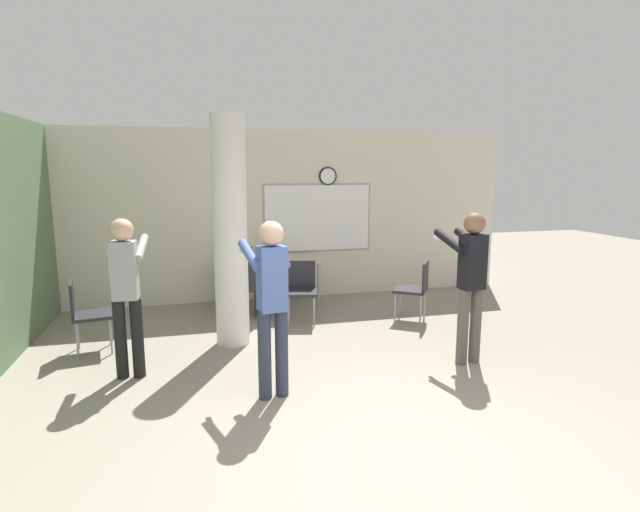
# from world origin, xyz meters

# --- Properties ---
(ground_plane) EXTENTS (24.00, 24.00, 0.00)m
(ground_plane) POSITION_xyz_m (0.00, 0.00, 0.00)
(ground_plane) COLOR gray
(wall_back) EXTENTS (8.00, 0.15, 2.80)m
(wall_back) POSITION_xyz_m (0.01, 5.06, 1.40)
(wall_back) COLOR beige
(wall_back) RESTS_ON ground_plane
(support_pillar) EXTENTS (0.41, 0.41, 2.80)m
(support_pillar) POSITION_xyz_m (-0.98, 2.92, 1.40)
(support_pillar) COLOR silver
(support_pillar) RESTS_ON ground_plane
(folding_table) EXTENTS (1.62, 0.76, 0.76)m
(folding_table) POSITION_xyz_m (-0.30, 4.51, 0.71)
(folding_table) COLOR beige
(folding_table) RESTS_ON ground_plane
(bottle_on_table) EXTENTS (0.07, 0.07, 0.23)m
(bottle_on_table) POSITION_xyz_m (-0.54, 4.49, 0.84)
(bottle_on_table) COLOR #1E6B2D
(bottle_on_table) RESTS_ON folding_table
(waste_bin) EXTENTS (0.25, 0.25, 0.38)m
(waste_bin) POSITION_xyz_m (-0.46, 3.97, 0.19)
(waste_bin) COLOR #38383D
(waste_bin) RESTS_ON ground_plane
(chair_by_left_wall) EXTENTS (0.51, 0.51, 0.87)m
(chair_by_left_wall) POSITION_xyz_m (-2.68, 3.01, 0.51)
(chair_by_left_wall) COLOR #232328
(chair_by_left_wall) RESTS_ON ground_plane
(chair_table_left) EXTENTS (0.56, 0.56, 0.87)m
(chair_table_left) POSITION_xyz_m (-0.63, 3.91, 0.51)
(chair_table_left) COLOR #232328
(chair_table_left) RESTS_ON ground_plane
(chair_table_front) EXTENTS (0.53, 0.53, 0.87)m
(chair_table_front) POSITION_xyz_m (0.05, 3.58, 0.51)
(chair_table_front) COLOR #232328
(chair_table_front) RESTS_ON ground_plane
(chair_mid_room) EXTENTS (0.61, 0.61, 0.87)m
(chair_mid_room) POSITION_xyz_m (1.64, 3.22, 0.51)
(chair_mid_room) COLOR #232328
(chair_mid_room) RESTS_ON ground_plane
(person_playing_side) EXTENTS (0.42, 0.65, 1.70)m
(person_playing_side) POSITION_xyz_m (1.54, 1.63, 1.00)
(person_playing_side) COLOR #514C47
(person_playing_side) RESTS_ON ground_plane
(person_playing_front) EXTENTS (0.45, 0.65, 1.70)m
(person_playing_front) POSITION_xyz_m (-0.73, 1.32, 1.00)
(person_playing_front) COLOR #2D3347
(person_playing_front) RESTS_ON ground_plane
(person_watching_back) EXTENTS (0.40, 0.63, 1.68)m
(person_watching_back) POSITION_xyz_m (-2.10, 2.14, 0.98)
(person_watching_back) COLOR black
(person_watching_back) RESTS_ON ground_plane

